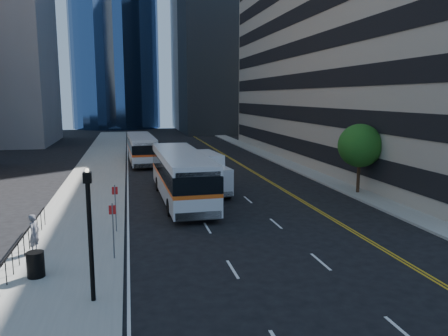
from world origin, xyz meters
name	(u,v)px	position (x,y,z in m)	size (l,w,h in m)	color
ground	(279,235)	(0.00, 0.00, 0.00)	(160.00, 160.00, 0.00)	black
sidewalk_west	(101,167)	(-10.50, 25.00, 0.07)	(5.00, 90.00, 0.15)	gray
sidewalk_east	(280,161)	(9.00, 25.00, 0.07)	(2.00, 90.00, 0.15)	gray
parking_garage	(425,48)	(25.00, 23.00, 12.50)	(30.00, 50.00, 25.00)	#9E9384
street_tree	(360,146)	(9.00, 8.00, 3.64)	(3.20, 3.20, 5.10)	#332114
lamp_post	(90,230)	(-9.00, -6.00, 2.72)	(0.28, 0.28, 4.56)	black
bus_front	(181,174)	(-4.09, 8.89, 1.84)	(3.19, 13.17, 3.38)	silver
bus_rear	(141,148)	(-6.29, 27.46, 1.64)	(3.00, 11.74, 3.00)	silver
box_truck	(207,172)	(-1.93, 10.97, 1.56)	(2.73, 6.35, 2.95)	silver
trash_can	(36,264)	(-11.37, -3.40, 0.66)	(0.68, 0.68, 1.02)	black
pedestrian	(34,233)	(-11.95, -0.45, 1.04)	(0.65, 0.43, 1.79)	#54535A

